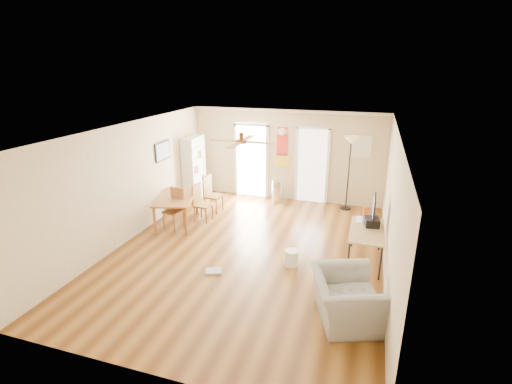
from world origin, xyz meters
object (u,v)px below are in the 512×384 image
(bookshelf, at_px, (194,168))
(dining_chair_right_a, at_px, (214,194))
(dining_table, at_px, (177,210))
(armchair, at_px, (346,298))
(dining_chair_right_b, at_px, (203,203))
(dining_chair_near, at_px, (173,209))
(torchiere_lamp, at_px, (348,174))
(computer_desk, at_px, (365,246))
(wastebasket_a, at_px, (291,258))
(printer, at_px, (372,222))
(wastebasket_b, at_px, (344,285))
(trash_can, at_px, (277,191))

(bookshelf, bearing_deg, dining_chair_right_a, -32.84)
(dining_table, bearing_deg, armchair, -30.40)
(bookshelf, relative_size, dining_chair_right_b, 1.95)
(dining_chair_near, xyz_separation_m, torchiere_lamp, (3.88, 2.53, 0.52))
(computer_desk, height_order, wastebasket_a, computer_desk)
(printer, bearing_deg, dining_table, 165.86)
(dining_table, xyz_separation_m, computer_desk, (4.52, -0.59, -0.00))
(computer_desk, distance_m, wastebasket_a, 1.50)
(dining_chair_right_a, height_order, wastebasket_a, dining_chair_right_a)
(torchiere_lamp, xyz_separation_m, wastebasket_b, (0.29, -4.05, -0.87))
(dining_chair_right_b, bearing_deg, torchiere_lamp, -56.13)
(wastebasket_a, xyz_separation_m, wastebasket_b, (1.08, -0.61, -0.03))
(bookshelf, bearing_deg, wastebasket_b, -30.71)
(torchiere_lamp, xyz_separation_m, wastebasket_a, (-0.78, -3.44, -0.84))
(bookshelf, relative_size, printer, 5.74)
(torchiere_lamp, xyz_separation_m, armchair, (0.37, -4.80, -0.63))
(bookshelf, xyz_separation_m, armchair, (4.70, -4.32, -0.55))
(printer, bearing_deg, wastebasket_a, -160.53)
(dining_table, height_order, torchiere_lamp, torchiere_lamp)
(dining_chair_right_b, xyz_separation_m, wastebasket_a, (2.60, -1.52, -0.31))
(torchiere_lamp, height_order, armchair, torchiere_lamp)
(bookshelf, distance_m, dining_chair_near, 2.15)
(bookshelf, distance_m, armchair, 6.40)
(dining_chair_right_b, distance_m, wastebasket_b, 4.26)
(printer, bearing_deg, torchiere_lamp, 94.56)
(dining_chair_right_a, xyz_separation_m, dining_chair_near, (-0.50, -1.27, -0.01))
(wastebasket_b, bearing_deg, wastebasket_a, 150.54)
(dining_chair_right_a, distance_m, dining_chair_right_b, 0.65)
(dining_chair_right_b, xyz_separation_m, printer, (4.05, -0.71, 0.31))
(trash_can, relative_size, wastebasket_b, 2.36)
(dining_table, distance_m, wastebasket_b, 4.59)
(wastebasket_a, bearing_deg, dining_table, 159.70)
(dining_chair_right_a, relative_size, computer_desk, 0.76)
(dining_chair_right_b, relative_size, dining_chair_near, 0.98)
(dining_chair_right_a, distance_m, wastebasket_a, 3.40)
(printer, relative_size, wastebasket_b, 1.19)
(dining_table, height_order, wastebasket_b, dining_table)
(printer, xyz_separation_m, armchair, (-0.30, -2.17, -0.41))
(dining_chair_right_b, distance_m, wastebasket_a, 3.03)
(dining_chair_near, bearing_deg, dining_chair_right_a, 80.24)
(trash_can, relative_size, wastebasket_a, 1.98)
(dining_chair_right_a, xyz_separation_m, dining_chair_right_b, (0.00, -0.65, -0.02))
(wastebasket_a, bearing_deg, armchair, -49.71)
(dining_chair_right_b, relative_size, wastebasket_b, 3.52)
(bookshelf, relative_size, wastebasket_b, 6.85)
(bookshelf, relative_size, computer_desk, 1.41)
(dining_chair_right_a, bearing_deg, torchiere_lamp, -62.77)
(dining_table, bearing_deg, bookshelf, 102.43)
(dining_chair_near, bearing_deg, printer, 10.67)
(torchiere_lamp, bearing_deg, printer, -75.68)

